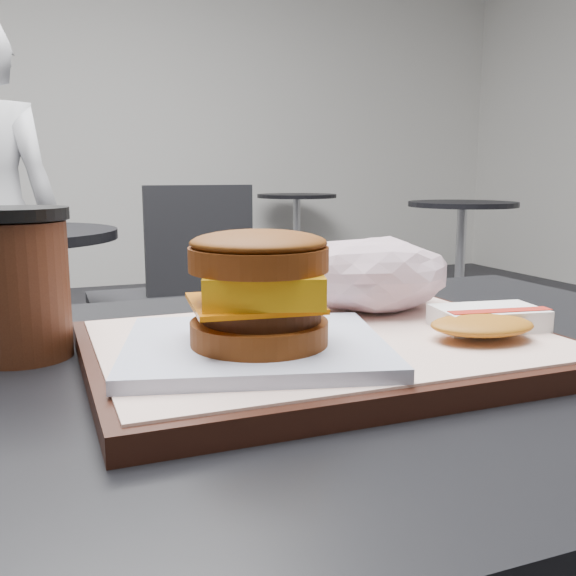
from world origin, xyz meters
The scene contains 10 objects.
customer_table centered at (0.00, 0.00, 0.58)m, with size 0.80×0.60×0.77m.
serving_tray centered at (-0.03, -0.02, 0.78)m, with size 0.38×0.28×0.02m.
breakfast_sandwich centered at (-0.10, -0.05, 0.83)m, with size 0.23×0.21×0.09m.
hash_brown centered at (0.10, -0.05, 0.80)m, with size 0.12×0.10×0.02m.
crumpled_wrapper centered at (0.06, 0.06, 0.83)m, with size 0.16×0.13×0.07m, color silver, non-canonical shape.
coffee_cup centered at (-0.26, 0.08, 0.83)m, with size 0.08×0.08×0.12m.
neighbor_table centered at (-0.35, 1.65, 0.55)m, with size 0.70×0.70×0.75m.
neighbor_chair centered at (0.19, 1.82, 0.51)m, with size 0.60×0.43×0.88m.
bg_table_near centered at (2.20, 2.80, 0.56)m, with size 0.66×0.66×0.75m.
bg_table_far centered at (1.80, 4.50, 0.56)m, with size 0.66×0.66×0.75m.
Camera 1 is at (-0.25, -0.48, 0.92)m, focal length 40.00 mm.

